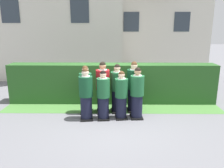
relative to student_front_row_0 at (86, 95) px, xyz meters
The scene contains 13 objects.
ground_plane 1.11m from the student_front_row_0, ahead, with size 60.00×60.00×0.00m, color slate.
student_front_row_0 is the anchor object (origin of this frame).
student_front_row_1 0.53m from the student_front_row_0, ahead, with size 0.40×0.51×1.55m.
student_front_row_2 1.09m from the student_front_row_0, ahead, with size 0.41×0.51×1.52m.
student_front_row_3 1.58m from the student_front_row_0, ahead, with size 0.42×0.52×1.62m.
student_rear_row_0 0.53m from the student_front_row_0, 97.86° to the left, with size 0.42×0.51×1.60m.
student_in_red_blazer 0.77m from the student_front_row_0, 51.06° to the left, with size 0.45×0.56×1.72m.
student_rear_row_2 1.16m from the student_front_row_0, 33.94° to the left, with size 0.45×0.52×1.64m.
student_rear_row_3 1.67m from the student_front_row_0, 25.19° to the left, with size 0.45×0.52×1.71m.
hedge 1.87m from the student_front_row_0, 64.92° to the left, with size 7.67×0.70×1.46m.
school_building_main 9.79m from the student_front_row_0, 69.45° to the left, with size 6.90×3.86×6.89m.
school_building_annex 8.19m from the student_front_row_0, 109.72° to the left, with size 8.01×4.57×7.95m.
lawn_strip 1.42m from the student_front_row_0, 48.42° to the left, with size 7.67×0.90×0.01m, color #477A38.
Camera 1 is at (0.08, -6.63, 2.83)m, focal length 36.21 mm.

